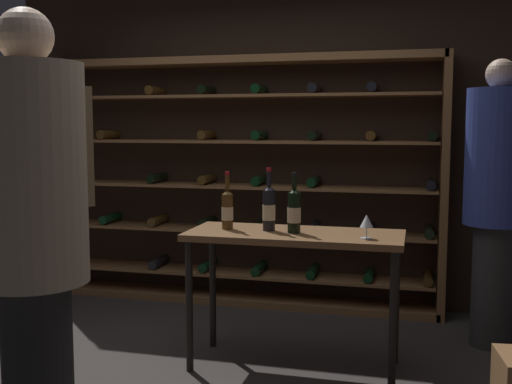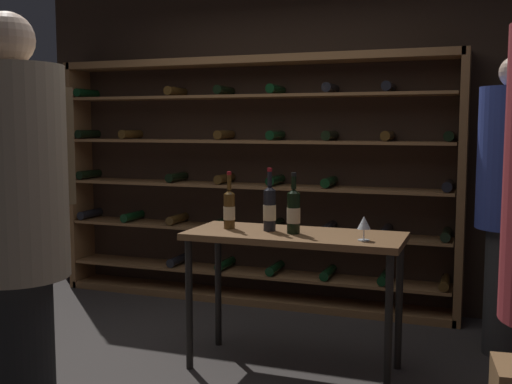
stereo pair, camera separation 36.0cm
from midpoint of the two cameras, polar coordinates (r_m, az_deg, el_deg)
The scene contains 10 objects.
ground_plane at distance 3.84m, azimuth -2.23°, elevation -16.88°, with size 9.71×9.71×0.00m, color #383330.
back_wall at distance 5.29m, azimuth 5.41°, elevation 5.81°, with size 4.71×0.10×2.94m, color #332319.
wine_rack at distance 5.20m, azimuth 1.53°, elevation 0.83°, with size 3.45×0.32×2.06m.
tasting_table at distance 3.80m, azimuth 6.28°, elevation -5.22°, with size 1.31×0.54×0.85m.
person_guest_khaki at distance 2.81m, azimuth -17.90°, elevation -2.59°, with size 0.46×0.46×1.97m.
person_guest_plum_blouse at distance 4.37m, azimuth 24.54°, elevation -0.02°, with size 0.42×0.42×1.93m.
wine_bottle_green_slim at distance 3.74m, azimuth 6.24°, elevation -1.77°, with size 0.08×0.08×0.37m.
wine_bottle_amber_reserve at distance 3.89m, azimuth 0.17°, elevation -1.56°, with size 0.07×0.07×0.36m.
wine_bottle_gold_foil at distance 3.82m, azimuth 3.96°, elevation -1.50°, with size 0.08×0.08×0.39m.
wine_glass_stemmed_right at distance 3.58m, azimuth 12.76°, elevation -2.88°, with size 0.08×0.08×0.14m.
Camera 2 is at (1.52, -3.21, 1.50)m, focal length 43.55 mm.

